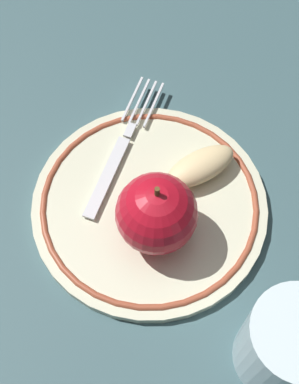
{
  "coord_description": "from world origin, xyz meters",
  "views": [
    {
      "loc": [
        -0.19,
        0.13,
        0.47
      ],
      "look_at": [
        -0.01,
        -0.01,
        0.03
      ],
      "focal_mm": 50.0,
      "sensor_mm": 36.0,
      "label": 1
    }
  ],
  "objects_px": {
    "apple_red_whole": "(155,215)",
    "drinking_glass": "(288,345)",
    "plate": "(150,205)",
    "apple_slice_front": "(200,166)",
    "fork": "(122,148)"
  },
  "relations": [
    {
      "from": "apple_red_whole",
      "to": "drinking_glass",
      "type": "bearing_deg",
      "value": -176.65
    },
    {
      "from": "apple_slice_front",
      "to": "drinking_glass",
      "type": "xyz_separation_m",
      "value": [
        -0.17,
        0.07,
        0.02
      ]
    },
    {
      "from": "apple_slice_front",
      "to": "plate",
      "type": "bearing_deg",
      "value": -177.05
    },
    {
      "from": "plate",
      "to": "fork",
      "type": "bearing_deg",
      "value": -15.34
    },
    {
      "from": "plate",
      "to": "apple_red_whole",
      "type": "xyz_separation_m",
      "value": [
        -0.03,
        0.02,
        0.04
      ]
    },
    {
      "from": "apple_slice_front",
      "to": "apple_red_whole",
      "type": "bearing_deg",
      "value": -155.48
    },
    {
      "from": "apple_red_whole",
      "to": "drinking_glass",
      "type": "distance_m",
      "value": 0.15
    },
    {
      "from": "plate",
      "to": "apple_slice_front",
      "type": "height_order",
      "value": "apple_slice_front"
    },
    {
      "from": "drinking_glass",
      "to": "fork",
      "type": "bearing_deg",
      "value": -6.04
    },
    {
      "from": "plate",
      "to": "apple_slice_front",
      "type": "distance_m",
      "value": 0.06
    },
    {
      "from": "plate",
      "to": "apple_red_whole",
      "type": "height_order",
      "value": "apple_red_whole"
    },
    {
      "from": "plate",
      "to": "fork",
      "type": "height_order",
      "value": "fork"
    },
    {
      "from": "apple_red_whole",
      "to": "plate",
      "type": "bearing_deg",
      "value": -31.79
    },
    {
      "from": "fork",
      "to": "drinking_glass",
      "type": "height_order",
      "value": "drinking_glass"
    },
    {
      "from": "plate",
      "to": "fork",
      "type": "distance_m",
      "value": 0.07
    }
  ]
}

